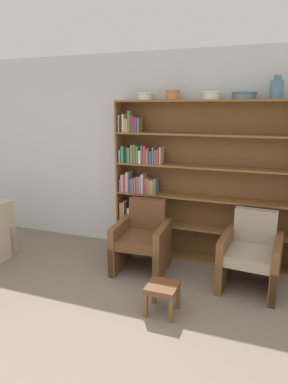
{
  "coord_description": "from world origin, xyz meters",
  "views": [
    {
      "loc": [
        1.28,
        -1.85,
        2.02
      ],
      "look_at": [
        -0.24,
        2.22,
        0.95
      ],
      "focal_mm": 32.0,
      "sensor_mm": 36.0,
      "label": 1
    }
  ],
  "objects_px": {
    "bookshelf": "(188,183)",
    "bowl_brass": "(145,96)",
    "footstool": "(162,291)",
    "bowl_copper": "(173,94)",
    "bowl_cream": "(211,95)",
    "vase_tall": "(277,89)",
    "bowl_stoneware": "(244,95)",
    "armchair_leather": "(143,239)",
    "armchair_cushioned": "(251,254)"
  },
  "relations": [
    {
      "from": "bowl_stoneware",
      "to": "vase_tall",
      "type": "relative_size",
      "value": 1.13
    },
    {
      "from": "bowl_brass",
      "to": "armchair_leather",
      "type": "xyz_separation_m",
      "value": [
        0.17,
        -0.54,
        -1.78
      ]
    },
    {
      "from": "bowl_brass",
      "to": "vase_tall",
      "type": "height_order",
      "value": "vase_tall"
    },
    {
      "from": "bowl_cream",
      "to": "bowl_stoneware",
      "type": "xyz_separation_m",
      "value": [
        0.39,
        -0.0,
        -0.01
      ]
    },
    {
      "from": "bowl_copper",
      "to": "footstool",
      "type": "distance_m",
      "value": 2.42
    },
    {
      "from": "armchair_cushioned",
      "to": "footstool",
      "type": "xyz_separation_m",
      "value": [
        -0.79,
        -0.86,
        -0.15
      ]
    },
    {
      "from": "bowl_cream",
      "to": "armchair_cushioned",
      "type": "bearing_deg",
      "value": -41.0
    },
    {
      "from": "armchair_leather",
      "to": "vase_tall",
      "type": "bearing_deg",
      "value": -162.66
    },
    {
      "from": "footstool",
      "to": "bowl_copper",
      "type": "bearing_deg",
      "value": 103.21
    },
    {
      "from": "bowl_stoneware",
      "to": "armchair_leather",
      "type": "height_order",
      "value": "bowl_stoneware"
    },
    {
      "from": "bookshelf",
      "to": "armchair_leather",
      "type": "relative_size",
      "value": 2.8
    },
    {
      "from": "bookshelf",
      "to": "bowl_brass",
      "type": "height_order",
      "value": "bowl_brass"
    },
    {
      "from": "bowl_stoneware",
      "to": "armchair_cushioned",
      "type": "bearing_deg",
      "value": -66.39
    },
    {
      "from": "bowl_copper",
      "to": "armchair_cushioned",
      "type": "bearing_deg",
      "value": -26.0
    },
    {
      "from": "bowl_cream",
      "to": "vase_tall",
      "type": "height_order",
      "value": "vase_tall"
    },
    {
      "from": "bowl_cream",
      "to": "armchair_leather",
      "type": "xyz_separation_m",
      "value": [
        -0.7,
        -0.54,
        -1.78
      ]
    },
    {
      "from": "vase_tall",
      "to": "armchair_leather",
      "type": "relative_size",
      "value": 0.3
    },
    {
      "from": "bookshelf",
      "to": "armchair_leather",
      "type": "xyz_separation_m",
      "value": [
        -0.43,
        -0.57,
        -0.65
      ]
    },
    {
      "from": "bowl_cream",
      "to": "vase_tall",
      "type": "bearing_deg",
      "value": -0.0
    },
    {
      "from": "armchair_leather",
      "to": "bookshelf",
      "type": "bearing_deg",
      "value": -130.79
    },
    {
      "from": "footstool",
      "to": "bowl_cream",
      "type": "bearing_deg",
      "value": 83.51
    },
    {
      "from": "bowl_brass",
      "to": "bowl_stoneware",
      "type": "bearing_deg",
      "value": -0.0
    },
    {
      "from": "armchair_leather",
      "to": "bowl_stoneware",
      "type": "bearing_deg",
      "value": -156.72
    },
    {
      "from": "bowl_brass",
      "to": "vase_tall",
      "type": "xyz_separation_m",
      "value": [
        1.61,
        -0.0,
        0.06
      ]
    },
    {
      "from": "bowl_copper",
      "to": "bowl_cream",
      "type": "bearing_deg",
      "value": 0.0
    },
    {
      "from": "bookshelf",
      "to": "bowl_stoneware",
      "type": "relative_size",
      "value": 8.17
    },
    {
      "from": "armchair_cushioned",
      "to": "bowl_copper",
      "type": "bearing_deg",
      "value": -21.62
    },
    {
      "from": "bowl_brass",
      "to": "armchair_leather",
      "type": "relative_size",
      "value": 0.24
    },
    {
      "from": "bowl_brass",
      "to": "bowl_cream",
      "type": "relative_size",
      "value": 0.91
    },
    {
      "from": "bowl_stoneware",
      "to": "armchair_cushioned",
      "type": "height_order",
      "value": "bowl_stoneware"
    },
    {
      "from": "vase_tall",
      "to": "footstool",
      "type": "height_order",
      "value": "vase_tall"
    },
    {
      "from": "bookshelf",
      "to": "vase_tall",
      "type": "relative_size",
      "value": 9.2
    },
    {
      "from": "armchair_leather",
      "to": "bowl_cream",
      "type": "bearing_deg",
      "value": -145.36
    },
    {
      "from": "bowl_cream",
      "to": "vase_tall",
      "type": "relative_size",
      "value": 0.87
    },
    {
      "from": "bowl_brass",
      "to": "armchair_leather",
      "type": "bearing_deg",
      "value": -72.99
    },
    {
      "from": "bowl_copper",
      "to": "armchair_leather",
      "type": "relative_size",
      "value": 0.22
    },
    {
      "from": "bookshelf",
      "to": "bowl_brass",
      "type": "relative_size",
      "value": 11.53
    },
    {
      "from": "bookshelf",
      "to": "armchair_cushioned",
      "type": "height_order",
      "value": "bookshelf"
    },
    {
      "from": "bookshelf",
      "to": "footstool",
      "type": "height_order",
      "value": "bookshelf"
    },
    {
      "from": "bowl_copper",
      "to": "bowl_stoneware",
      "type": "xyz_separation_m",
      "value": [
        0.88,
        0.0,
        -0.02
      ]
    },
    {
      "from": "bookshelf",
      "to": "bowl_brass",
      "type": "distance_m",
      "value": 1.28
    },
    {
      "from": "bookshelf",
      "to": "bowl_brass",
      "type": "xyz_separation_m",
      "value": [
        -0.6,
        -0.02,
        1.13
      ]
    },
    {
      "from": "bookshelf",
      "to": "armchair_leather",
      "type": "height_order",
      "value": "bookshelf"
    },
    {
      "from": "bowl_cream",
      "to": "vase_tall",
      "type": "xyz_separation_m",
      "value": [
        0.74,
        -0.0,
        0.06
      ]
    },
    {
      "from": "bowl_brass",
      "to": "armchair_leather",
      "type": "distance_m",
      "value": 1.87
    },
    {
      "from": "bowl_stoneware",
      "to": "bookshelf",
      "type": "bearing_deg",
      "value": 178.1
    },
    {
      "from": "bowl_stoneware",
      "to": "bowl_cream",
      "type": "bearing_deg",
      "value": 180.0
    },
    {
      "from": "bowl_stoneware",
      "to": "vase_tall",
      "type": "xyz_separation_m",
      "value": [
        0.36,
        0.0,
        0.06
      ]
    },
    {
      "from": "bowl_brass",
      "to": "armchair_cushioned",
      "type": "distance_m",
      "value": 2.38
    },
    {
      "from": "bowl_cream",
      "to": "armchair_cushioned",
      "type": "height_order",
      "value": "bowl_cream"
    }
  ]
}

